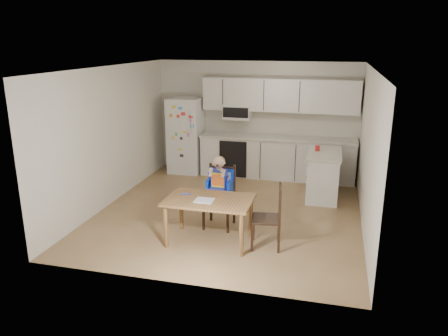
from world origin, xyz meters
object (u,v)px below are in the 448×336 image
object	(u,v)px
refrigerator	(186,135)
red_cup	(317,148)
chair_side	(273,213)
kitchen_island	(323,175)
chair_booster	(220,184)
dining_table	(209,205)

from	to	relation	value
refrigerator	red_cup	xyz separation A→B (m)	(2.97, -0.88, 0.09)
chair_side	kitchen_island	bearing A→B (deg)	157.50
chair_booster	kitchen_island	bearing A→B (deg)	50.40
red_cup	dining_table	xyz separation A→B (m)	(-1.44, -2.53, -0.35)
red_cup	kitchen_island	bearing A→B (deg)	-33.57
refrigerator	red_cup	size ratio (longest dim) A/B	16.11
chair_booster	chair_side	distance (m)	1.11
chair_booster	chair_side	size ratio (longest dim) A/B	1.25
chair_side	dining_table	bearing A→B (deg)	-93.64
refrigerator	chair_side	size ratio (longest dim) A/B	1.79
refrigerator	chair_booster	size ratio (longest dim) A/B	1.44
kitchen_island	dining_table	world-z (taller)	kitchen_island
red_cup	chair_side	bearing A→B (deg)	-101.34
kitchen_island	chair_booster	size ratio (longest dim) A/B	1.01
red_cup	dining_table	bearing A→B (deg)	-119.64
refrigerator	dining_table	xyz separation A→B (m)	(1.53, -3.41, -0.26)
kitchen_island	chair_booster	bearing A→B (deg)	-131.11
dining_table	chair_side	size ratio (longest dim) A/B	1.35
red_cup	chair_booster	world-z (taller)	chair_booster
dining_table	chair_side	distance (m)	0.95
kitchen_island	dining_table	size ratio (longest dim) A/B	0.94
kitchen_island	red_cup	bearing A→B (deg)	146.43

